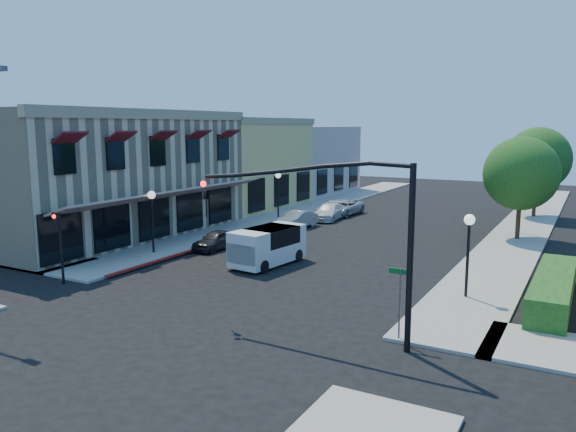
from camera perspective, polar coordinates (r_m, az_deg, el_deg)
The scene contains 22 objects.
ground at distance 21.14m, azimuth -10.92°, elevation -10.68°, with size 120.00×120.00×0.00m, color black.
sidewalk_left at distance 47.92m, azimuth 1.72°, elevation 0.70°, with size 3.50×50.00×0.12m, color gray.
sidewalk_right at distance 42.97m, azimuth 22.96°, elevation -1.01°, with size 3.50×50.00×0.12m, color gray.
curb_red_strip at distance 31.29m, azimuth -11.30°, elevation -4.16°, with size 0.25×10.00×0.06m, color maroon.
corner_brick_building at distance 38.69m, azimuth -18.36°, elevation 4.10°, with size 11.77×18.20×8.10m.
yellow_stucco_building at distance 50.12m, azimuth -5.70°, elevation 5.33°, with size 10.00×12.00×7.60m, color tan.
pink_stucco_building at distance 60.39m, azimuth 0.80°, elevation 5.74°, with size 10.00×12.00×7.00m, color #D3A89F.
hedge at distance 25.24m, azimuth 25.24°, elevation -8.11°, with size 1.40×8.00×1.10m, color #164D17.
street_tree_a at distance 37.52m, azimuth 22.61°, elevation 4.00°, with size 4.56×4.56×6.48m.
street_tree_b at distance 47.43m, azimuth 24.01°, elevation 5.28°, with size 4.94×4.94×7.02m.
signal_mast_arm at distance 18.35m, azimuth 5.99°, elevation -0.39°, with size 8.01×0.39×6.00m.
secondary_signal at distance 27.09m, azimuth -22.27°, elevation -1.73°, with size 0.28×0.42×3.32m.
street_name_sign at distance 18.99m, azimuth 11.32°, elevation -7.60°, with size 0.80×0.06×2.50m.
lamppost_left_near at distance 31.83m, azimuth -13.66°, elevation 1.00°, with size 0.44×0.44×3.57m.
lamppost_left_far at distance 43.11m, azimuth -1.01°, elevation 3.34°, with size 0.44×0.44×3.57m.
lamppost_right_near at distance 24.00m, azimuth 17.90°, elevation -1.80°, with size 0.44×0.44×3.57m.
lamppost_right_far at distance 39.67m, azimuth 22.38°, elevation 2.14°, with size 0.44×0.44×3.57m.
white_van at distance 28.90m, azimuth -2.12°, elevation -2.84°, with size 2.37×4.52×1.92m.
parked_car_a at distance 32.84m, azimuth -7.33°, elevation -2.42°, with size 1.32×3.29×1.12m, color black.
parked_car_b at distance 39.25m, azimuth 0.90°, elevation -0.38°, with size 1.28×3.68×1.21m, color #A1A4A6.
parked_car_c at distance 42.92m, azimuth 4.21°, elevation 0.43°, with size 1.72×4.23×1.23m, color silver.
parked_car_d at distance 45.28m, azimuth 5.59°, elevation 0.89°, with size 2.07×4.49×1.25m, color #ADB0B3.
Camera 1 is at (12.86, -15.19, 7.12)m, focal length 35.00 mm.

